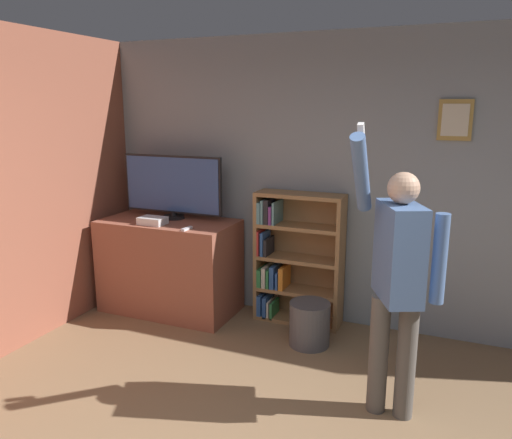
{
  "coord_description": "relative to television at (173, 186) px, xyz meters",
  "views": [
    {
      "loc": [
        1.01,
        -1.62,
        2.06
      ],
      "look_at": [
        -0.49,
        1.96,
        1.16
      ],
      "focal_mm": 35.0,
      "sensor_mm": 36.0,
      "label": 1
    }
  ],
  "objects": [
    {
      "name": "wall_back",
      "position": [
        1.66,
        0.31,
        0.08
      ],
      "size": [
        6.82,
        0.09,
        2.7
      ],
      "color": "gray",
      "rests_on": "ground_plane"
    },
    {
      "name": "wall_side_brick",
      "position": [
        -0.79,
        -1.15,
        0.08
      ],
      "size": [
        0.06,
        4.47,
        2.7
      ],
      "color": "#93513D",
      "rests_on": "ground_plane"
    },
    {
      "name": "tv_ledge",
      "position": [
        -0.0,
        -0.11,
        -0.8
      ],
      "size": [
        1.34,
        0.69,
        0.94
      ],
      "color": "#93513D",
      "rests_on": "ground_plane"
    },
    {
      "name": "television",
      "position": [
        0.0,
        0.0,
        0.0
      ],
      "size": [
        1.08,
        0.22,
        0.64
      ],
      "color": "black",
      "rests_on": "tv_ledge"
    },
    {
      "name": "game_console",
      "position": [
        -0.05,
        -0.3,
        -0.3
      ],
      "size": [
        0.25,
        0.18,
        0.07
      ],
      "color": "white",
      "rests_on": "tv_ledge"
    },
    {
      "name": "remote_loose",
      "position": [
        0.37,
        -0.36,
        -0.32
      ],
      "size": [
        0.05,
        0.14,
        0.02
      ],
      "color": "white",
      "rests_on": "tv_ledge"
    },
    {
      "name": "bookshelf",
      "position": [
        1.22,
        0.13,
        -0.65
      ],
      "size": [
        0.83,
        0.28,
        1.26
      ],
      "color": "#997047",
      "rests_on": "ground_plane"
    },
    {
      "name": "person",
      "position": [
        2.33,
        -1.07,
        -0.27
      ],
      "size": [
        0.58,
        0.56,
        1.96
      ],
      "rotation": [
        0.0,
        0.0,
        -1.14
      ],
      "color": "#56514C",
      "rests_on": "ground_plane"
    },
    {
      "name": "waste_bin",
      "position": [
        1.54,
        -0.31,
        -1.08
      ],
      "size": [
        0.35,
        0.35,
        0.39
      ],
      "color": "#4C4C51",
      "rests_on": "ground_plane"
    }
  ]
}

